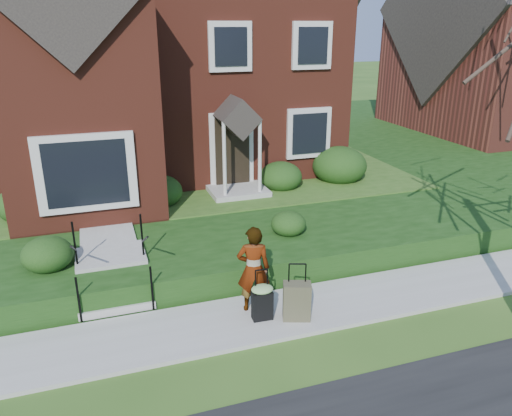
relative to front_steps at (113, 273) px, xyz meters
name	(u,v)px	position (x,y,z in m)	size (l,w,h in m)	color
ground	(260,319)	(2.50, -1.84, -0.47)	(120.00, 120.00, 0.00)	#2D5119
sidewalk	(260,317)	(2.50, -1.84, -0.43)	(60.00, 1.60, 0.08)	#9E9B93
terrace	(265,153)	(6.50, 9.06, -0.17)	(44.00, 20.00, 0.60)	#15350E
walkway	(104,213)	(0.00, 3.16, 0.16)	(1.20, 6.00, 0.06)	#9E9B93
main_house	(156,21)	(2.29, 7.76, 4.79)	(10.40, 10.20, 9.40)	maroon
front_steps	(113,273)	(0.00, 0.00, 0.00)	(1.40, 2.02, 1.50)	#9E9B93
foundation_shrubs	(232,181)	(3.45, 3.31, 0.61)	(10.46, 4.84, 1.18)	black
woman	(253,269)	(2.45, -1.58, 0.45)	(0.61, 0.40, 1.69)	#999999
suitcase_black	(262,300)	(2.50, -1.96, -0.01)	(0.42, 0.35, 0.99)	black
suitcase_olive	(297,301)	(3.10, -2.15, -0.03)	(0.56, 0.43, 1.08)	#4A4731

